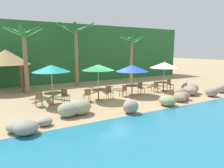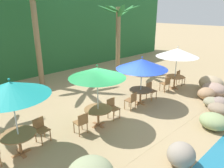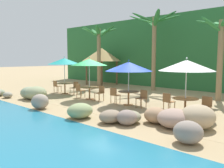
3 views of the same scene
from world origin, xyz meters
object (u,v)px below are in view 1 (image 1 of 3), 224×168
palm_tree_second (76,42)px  umbrella_teal (51,68)px  umbrella_green (98,67)px  umbrella_blue (132,68)px  dining_table_teal (53,95)px  chair_white_seaward (170,84)px  chair_green_inland (87,94)px  dining_table_blue (132,87)px  dining_table_white (164,84)px  chair_teal_seaward (65,94)px  chair_blue_inland (124,90)px  palapa_hut (6,57)px  chair_white_inland (155,86)px  chair_blue_seaward (141,87)px  umbrella_white (164,65)px  palm_tree_nearest (24,47)px  chair_teal_inland (39,98)px  palm_tree_third (131,51)px  dining_table_green (98,91)px  chair_green_seaward (109,91)px

palm_tree_second → umbrella_teal: bearing=-122.1°
umbrella_green → umbrella_blue: bearing=3.4°
dining_table_teal → chair_white_seaward: bearing=-0.3°
chair_green_inland → chair_white_seaward: size_ratio=1.00×
dining_table_blue → dining_table_white: (3.15, -0.00, 0.00)m
chair_teal_seaward → chair_green_inland: (1.29, -0.64, 0.00)m
dining_table_white → chair_white_seaward: (0.84, 0.14, -0.10)m
chair_white_seaward → chair_blue_inland: bearing=-176.4°
palapa_hut → umbrella_blue: bearing=-36.7°
dining_table_blue → chair_white_inland: 2.30m
dining_table_teal → chair_blue_seaward: (6.68, -0.15, -0.10)m
umbrella_teal → chair_green_inland: umbrella_teal is taller
umbrella_white → palm_tree_nearest: size_ratio=0.49×
umbrella_teal → palm_tree_nearest: size_ratio=0.51×
chair_teal_inland → chair_blue_inland: same height
umbrella_blue → chair_blue_seaward: umbrella_blue is taller
chair_white_inland → umbrella_white: bearing=-2.2°
chair_teal_inland → chair_blue_seaward: same height
dining_table_teal → chair_white_inland: size_ratio=1.26×
umbrella_teal → chair_blue_seaward: 6.91m
palm_tree_third → palm_tree_nearest: bearing=-179.6°
chair_teal_seaward → umbrella_blue: umbrella_blue is taller
chair_teal_seaward → chair_blue_inland: (4.16, -0.57, 0.00)m
dining_table_teal → chair_teal_inland: chair_teal_inland is taller
dining_table_teal → dining_table_blue: 5.83m
dining_table_teal → chair_blue_seaward: size_ratio=1.26×
palm_tree_nearest → chair_teal_seaward: bearing=-65.4°
dining_table_green → umbrella_green: bearing=0.0°
umbrella_teal → chair_white_seaward: size_ratio=2.97×
dining_table_teal → chair_teal_inland: (-0.85, -0.12, -0.10)m
chair_green_inland → palm_tree_second: size_ratio=0.15×
palm_tree_nearest → palm_tree_second: 4.80m
umbrella_teal → umbrella_blue: umbrella_teal is taller
dining_table_blue → palm_tree_second: (-2.28, 5.84, 3.48)m
chair_teal_seaward → umbrella_green: size_ratio=0.34×
dining_table_teal → chair_teal_seaward: (0.83, 0.22, -0.10)m
chair_white_inland → chair_green_inland: bearing=-177.5°
dining_table_green → palm_tree_second: (0.57, 6.01, 3.48)m
dining_table_teal → chair_teal_seaward: chair_teal_seaward is taller
chair_green_seaward → umbrella_white: 5.41m
dining_table_blue → chair_blue_seaward: chair_blue_seaward is taller
umbrella_teal → palapa_hut: 6.32m
umbrella_green → chair_white_inland: (5.16, 0.20, -1.71)m
chair_teal_seaward → chair_green_inland: size_ratio=1.00×
palm_tree_second → palm_tree_third: (5.28, -1.31, -0.86)m
umbrella_blue → palm_tree_third: palm_tree_third is taller
dining_table_green → chair_blue_inland: chair_blue_inland is taller
chair_teal_inland → chair_blue_inland: 5.84m
chair_blue_seaward → chair_white_inland: same height
dining_table_teal → chair_blue_inland: chair_blue_inland is taller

